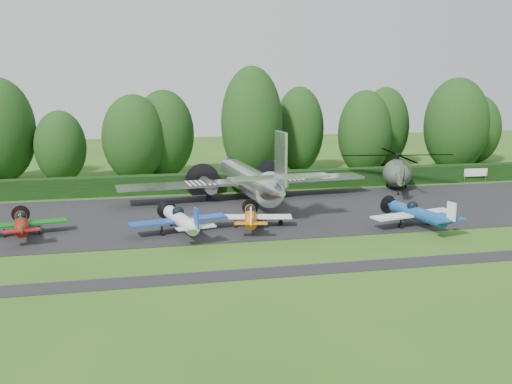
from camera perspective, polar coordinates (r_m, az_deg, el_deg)
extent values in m
plane|color=#2C5618|center=(41.91, -0.02, -5.40)|extent=(160.00, 160.00, 0.00)
cube|color=black|center=(51.40, -2.33, -2.25)|extent=(70.00, 18.00, 0.01)
cube|color=black|center=(36.35, 1.96, -8.05)|extent=(70.00, 2.00, 0.00)
cube|color=black|center=(62.02, -4.05, 0.08)|extent=(90.00, 1.60, 2.00)
cylinder|color=silver|center=(56.12, -0.79, 1.18)|extent=(2.64, 13.79, 2.64)
cone|color=silver|center=(63.62, -2.14, 2.38)|extent=(2.64, 1.72, 2.64)
cone|color=silver|center=(48.07, 1.13, 0.16)|extent=(2.64, 3.45, 2.64)
sphere|color=black|center=(62.45, -1.97, 2.74)|extent=(1.72, 1.72, 1.72)
cube|color=silver|center=(57.30, -1.01, 1.04)|extent=(25.29, 2.76, 0.25)
cube|color=white|center=(56.59, -5.59, 1.00)|extent=(2.99, 2.87, 0.06)
cube|color=white|center=(58.31, 3.43, 1.34)|extent=(2.99, 2.87, 0.06)
cylinder|color=silver|center=(57.45, -4.75, 0.74)|extent=(1.26, 3.68, 1.26)
cylinder|color=silver|center=(58.80, 2.38, 1.01)|extent=(1.26, 3.68, 1.26)
cylinder|color=black|center=(59.97, -5.06, 1.18)|extent=(3.68, 0.03, 3.68)
cylinder|color=black|center=(61.27, 1.78, 1.44)|extent=(3.68, 0.03, 3.68)
cube|color=silver|center=(46.96, 1.39, 1.47)|extent=(8.62, 1.61, 0.16)
cube|color=silver|center=(46.38, 1.49, 3.35)|extent=(0.21, 2.53, 4.37)
cylinder|color=black|center=(57.25, -4.67, -0.59)|extent=(0.29, 1.03, 1.03)
cylinder|color=black|center=(58.61, 2.48, -0.28)|extent=(0.29, 1.03, 1.03)
cylinder|color=black|center=(47.32, 1.49, -3.18)|extent=(0.21, 0.51, 0.51)
cylinder|color=maroon|center=(47.47, -22.43, -2.94)|extent=(0.93, 5.32, 0.93)
sphere|color=black|center=(47.93, -22.34, -2.27)|extent=(0.81, 0.81, 0.81)
cube|color=#0E5F13|center=(47.97, -22.31, -2.97)|extent=(6.77, 1.26, 0.14)
cube|color=maroon|center=(44.37, -23.17, -3.63)|extent=(2.51, 0.68, 0.10)
cube|color=#0E5F13|center=(44.13, -23.25, -2.87)|extent=(0.10, 0.77, 1.26)
cylinder|color=black|center=(50.76, -21.75, -2.01)|extent=(1.45, 0.02, 1.45)
cylinder|color=black|center=(48.21, -23.76, -3.93)|extent=(0.14, 0.43, 0.43)
cylinder|color=black|center=(47.74, -20.80, -3.85)|extent=(0.14, 0.43, 0.43)
cylinder|color=black|center=(50.09, -21.85, -3.26)|extent=(0.12, 0.39, 0.39)
cylinder|color=silver|center=(44.80, -7.53, -2.77)|extent=(1.06, 6.10, 1.06)
sphere|color=black|center=(45.33, -7.61, -1.96)|extent=(0.93, 0.93, 0.93)
cube|color=#193C97|center=(45.38, -7.58, -2.81)|extent=(7.76, 1.44, 0.16)
cube|color=silver|center=(41.20, -7.13, -3.61)|extent=(2.88, 0.78, 0.11)
cube|color=#193C97|center=(40.92, -7.14, -2.68)|extent=(0.11, 0.89, 1.44)
cylinder|color=black|center=(48.62, -7.90, -1.67)|extent=(1.66, 0.02, 1.66)
cylinder|color=black|center=(45.30, -9.35, -4.00)|extent=(0.16, 0.49, 0.49)
cylinder|color=black|center=(45.51, -5.72, -3.84)|extent=(0.16, 0.49, 0.49)
cylinder|color=black|center=(47.85, -7.78, -3.16)|extent=(0.13, 0.44, 0.44)
cylinder|color=orange|center=(46.22, -0.54, -2.45)|extent=(0.92, 5.27, 0.92)
sphere|color=black|center=(46.66, -0.69, -1.77)|extent=(0.80, 0.80, 0.80)
cube|color=white|center=(46.71, -0.66, -2.49)|extent=(6.70, 1.25, 0.13)
cube|color=orange|center=(43.16, 0.29, -3.12)|extent=(2.49, 0.67, 0.10)
cube|color=white|center=(42.92, 0.32, -2.34)|extent=(0.10, 0.77, 1.25)
cylinder|color=black|center=(49.46, -1.33, -1.54)|extent=(1.44, 0.02, 1.44)
cylinder|color=black|center=(46.49, -2.12, -3.50)|extent=(0.13, 0.42, 0.42)
cylinder|color=black|center=(46.96, 0.88, -3.34)|extent=(0.13, 0.42, 0.42)
cylinder|color=black|center=(48.80, -1.12, -2.80)|extent=(0.11, 0.38, 0.38)
cylinder|color=navy|center=(48.33, 15.86, -2.10)|extent=(1.05, 6.00, 1.05)
sphere|color=black|center=(48.78, 15.54, -1.37)|extent=(0.92, 0.92, 0.92)
cube|color=silver|center=(48.83, 15.55, -2.14)|extent=(7.64, 1.42, 0.15)
cube|color=navy|center=(45.21, 17.99, -2.78)|extent=(2.84, 0.76, 0.11)
cube|color=silver|center=(44.96, 18.11, -1.94)|extent=(0.11, 0.87, 1.42)
cylinder|color=black|center=(51.69, 13.88, -1.14)|extent=(1.64, 0.02, 1.64)
cylinder|color=black|center=(48.21, 14.12, -3.27)|extent=(0.15, 0.48, 0.48)
cylinder|color=black|center=(49.51, 17.08, -3.05)|extent=(0.15, 0.48, 0.48)
cylinder|color=black|center=(51.01, 14.33, -2.51)|extent=(0.13, 0.44, 0.44)
ellipsoid|color=#3C4938|center=(64.48, 13.95, 1.85)|extent=(3.17, 5.81, 3.04)
cylinder|color=#3C4938|center=(60.41, 15.84, 1.43)|extent=(0.71, 6.09, 0.71)
cube|color=#3C4938|center=(57.54, 17.33, 1.79)|extent=(0.12, 0.91, 1.62)
cylinder|color=black|center=(64.25, 14.01, 3.19)|extent=(0.30, 0.30, 0.81)
cylinder|color=black|center=(64.19, 14.03, 3.59)|extent=(0.71, 0.71, 0.25)
cylinder|color=black|center=(64.19, 14.03, 3.59)|extent=(12.19, 12.19, 0.06)
cube|color=#3C4938|center=(63.58, 14.31, 2.77)|extent=(0.91, 2.03, 0.71)
ellipsoid|color=black|center=(65.91, 13.34, 2.17)|extent=(1.93, 1.93, 1.74)
cylinder|color=black|center=(65.02, 12.77, 0.62)|extent=(0.18, 0.57, 0.57)
cylinder|color=black|center=(65.89, 14.37, 0.68)|extent=(0.18, 0.57, 0.57)
cylinder|color=black|center=(61.89, 15.18, -0.08)|extent=(0.16, 0.49, 0.49)
cylinder|color=#3F3326|center=(71.17, 20.16, 1.31)|extent=(0.11, 0.11, 1.10)
cylinder|color=#3F3326|center=(72.66, 21.99, 1.37)|extent=(0.11, 0.11, 1.10)
cube|color=white|center=(71.81, 21.12, 1.84)|extent=(2.92, 0.07, 0.91)
cylinder|color=black|center=(70.69, -18.83, 2.02)|extent=(0.70, 0.70, 2.76)
ellipsoid|color=#153811|center=(70.31, -18.97, 4.30)|extent=(5.91, 5.91, 8.44)
cylinder|color=black|center=(73.56, -23.96, 2.47)|extent=(0.70, 0.70, 3.99)
ellipsoid|color=#153811|center=(73.12, -24.22, 5.65)|extent=(8.01, 8.01, 12.20)
cylinder|color=black|center=(71.55, -9.09, 2.89)|extent=(0.70, 0.70, 3.51)
ellipsoid|color=#153811|center=(71.12, -9.18, 5.77)|extent=(7.38, 7.38, 10.73)
cylinder|color=black|center=(69.51, -11.99, 2.48)|extent=(0.70, 0.70, 3.36)
ellipsoid|color=#153811|center=(69.08, -12.11, 5.31)|extent=(7.48, 7.48, 10.26)
cylinder|color=black|center=(75.00, 4.30, 3.42)|extent=(0.70, 0.70, 3.62)
ellipsoid|color=#153811|center=(74.58, 4.34, 6.25)|extent=(6.38, 6.38, 11.05)
cylinder|color=black|center=(69.24, -0.43, 3.14)|extent=(0.70, 0.70, 4.43)
ellipsoid|color=#153811|center=(68.74, -0.44, 6.90)|extent=(7.41, 7.41, 13.54)
cylinder|color=black|center=(73.72, 10.71, 3.07)|extent=(0.70, 0.70, 3.49)
ellipsoid|color=#153811|center=(73.31, 10.81, 5.84)|extent=(6.71, 6.71, 10.65)
cylinder|color=black|center=(79.19, 19.20, 3.38)|extent=(0.70, 0.70, 3.99)
ellipsoid|color=#153811|center=(78.78, 19.39, 6.34)|extent=(8.21, 8.21, 12.19)
cylinder|color=black|center=(88.63, 21.04, 3.77)|extent=(0.70, 0.70, 3.19)
ellipsoid|color=#153811|center=(88.31, 21.19, 5.88)|extent=(6.80, 6.80, 9.73)
cylinder|color=black|center=(81.80, 12.65, 3.82)|extent=(0.70, 0.70, 3.57)
ellipsoid|color=#153811|center=(81.42, 12.76, 6.38)|extent=(6.59, 6.59, 10.90)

